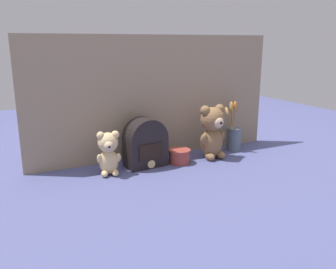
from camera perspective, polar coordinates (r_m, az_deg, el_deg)
ground_plane at (r=1.83m, az=0.27°, el=-4.81°), size 4.00×4.00×0.00m
backdrop_wall at (r=1.90m, az=-1.93°, el=5.97°), size 1.38×0.02×0.65m
teddy_bear_large at (r=1.91m, az=7.13°, el=0.61°), size 0.16×0.15×0.29m
teddy_bear_medium at (r=1.68m, az=-9.49°, el=-2.84°), size 0.12×0.11×0.21m
flower_vase at (r=2.08m, az=10.47°, el=-0.07°), size 0.13×0.13×0.29m
vintage_radio at (r=1.78m, az=-3.65°, el=-1.53°), size 0.21×0.14×0.25m
decorative_tin_tall at (r=1.85m, az=1.84°, el=-3.47°), size 0.12×0.12×0.07m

